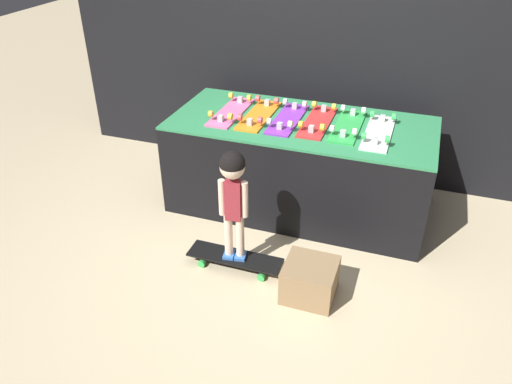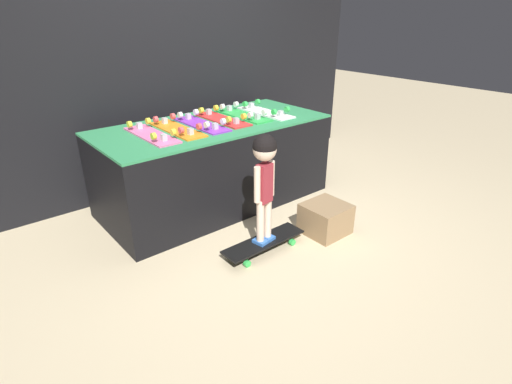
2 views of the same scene
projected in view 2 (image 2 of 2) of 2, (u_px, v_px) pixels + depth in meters
ground_plane at (259, 226)px, 3.45m from camera, size 16.00×16.00×0.00m
back_wall at (170, 69)px, 3.91m from camera, size 4.91×0.10×2.35m
display_rack at (215, 164)px, 3.74m from camera, size 2.10×0.95×0.78m
skateboard_pink_on_rack at (151, 134)px, 3.21m from camera, size 0.20×0.66×0.09m
skateboard_orange_on_rack at (177, 128)px, 3.35m from camera, size 0.20×0.66×0.09m
skateboard_purple_on_rack at (201, 123)px, 3.50m from camera, size 0.20×0.66×0.09m
skateboard_red_on_rack at (222, 118)px, 3.65m from camera, size 0.20×0.66×0.09m
skateboard_green_on_rack at (243, 114)px, 3.79m from camera, size 0.20×0.66×0.09m
skateboard_white_on_rack at (265, 111)px, 3.90m from camera, size 0.20×0.66×0.09m
skateboard_on_floor at (264, 243)px, 3.07m from camera, size 0.69×0.19×0.09m
child at (265, 169)px, 2.82m from camera, size 0.20×0.17×0.85m
storage_box at (325, 219)px, 3.31m from camera, size 0.34×0.33×0.25m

